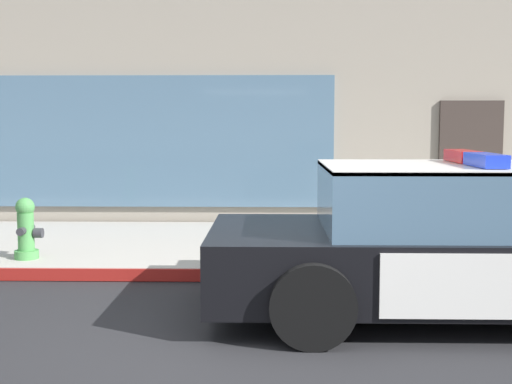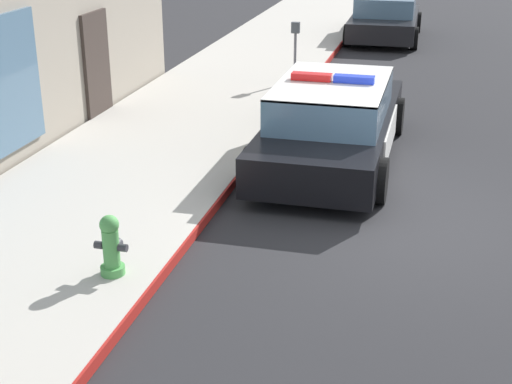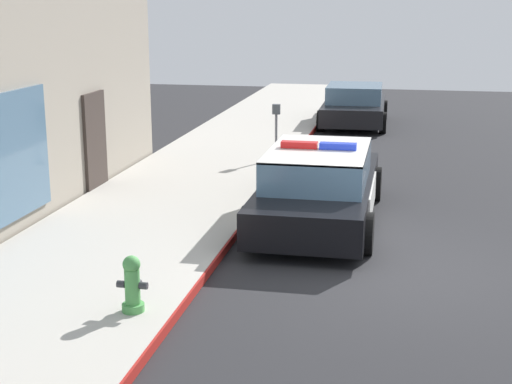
{
  "view_description": "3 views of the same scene",
  "coord_description": "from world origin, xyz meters",
  "px_view_note": "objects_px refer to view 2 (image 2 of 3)",
  "views": [
    {
      "loc": [
        0.38,
        -4.79,
        1.76
      ],
      "look_at": [
        0.23,
        2.1,
        1.05
      ],
      "focal_mm": 47.61,
      "sensor_mm": 36.0,
      "label": 1
    },
    {
      "loc": [
        -9.41,
        -0.39,
        4.22
      ],
      "look_at": [
        -1.11,
        1.73,
        0.74
      ],
      "focal_mm": 52.42,
      "sensor_mm": 36.0,
      "label": 2
    },
    {
      "loc": [
        -10.81,
        -0.15,
        3.91
      ],
      "look_at": [
        0.63,
        2.12,
        0.95
      ],
      "focal_mm": 53.16,
      "sensor_mm": 36.0,
      "label": 3
    }
  ],
  "objects_px": {
    "police_cruiser": "(332,121)",
    "fire_hydrant": "(111,246)",
    "car_down_street": "(385,18)",
    "parking_meter": "(295,41)"
  },
  "relations": [
    {
      "from": "police_cruiser",
      "to": "car_down_street",
      "type": "relative_size",
      "value": 1.2
    },
    {
      "from": "fire_hydrant",
      "to": "car_down_street",
      "type": "distance_m",
      "value": 16.11
    },
    {
      "from": "parking_meter",
      "to": "fire_hydrant",
      "type": "bearing_deg",
      "value": 179.03
    },
    {
      "from": "police_cruiser",
      "to": "fire_hydrant",
      "type": "distance_m",
      "value": 5.15
    },
    {
      "from": "police_cruiser",
      "to": "parking_meter",
      "type": "relative_size",
      "value": 3.83
    },
    {
      "from": "fire_hydrant",
      "to": "parking_meter",
      "type": "relative_size",
      "value": 0.54
    },
    {
      "from": "police_cruiser",
      "to": "car_down_street",
      "type": "xyz_separation_m",
      "value": [
        11.19,
        0.16,
        -0.05
      ]
    },
    {
      "from": "fire_hydrant",
      "to": "parking_meter",
      "type": "distance_m",
      "value": 9.53
    },
    {
      "from": "police_cruiser",
      "to": "parking_meter",
      "type": "height_order",
      "value": "police_cruiser"
    },
    {
      "from": "police_cruiser",
      "to": "fire_hydrant",
      "type": "xyz_separation_m",
      "value": [
        -4.84,
        1.74,
        -0.18
      ]
    }
  ]
}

